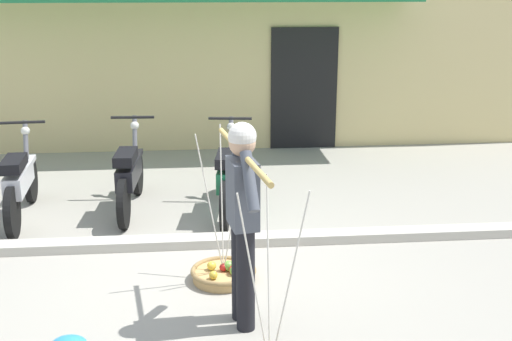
% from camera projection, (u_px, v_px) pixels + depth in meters
% --- Properties ---
extents(ground_plane, '(90.00, 90.00, 0.00)m').
position_uv_depth(ground_plane, '(205.00, 274.00, 6.23)').
color(ground_plane, '#9E998C').
extents(sidewalk_curb, '(20.00, 0.24, 0.10)m').
position_uv_depth(sidewalk_curb, '(204.00, 241.00, 6.89)').
color(sidewalk_curb, '#BAB4A5').
rests_on(sidewalk_curb, ground).
extents(fruit_vendor, '(0.30, 1.64, 1.70)m').
position_uv_depth(fruit_vendor, '(243.00, 212.00, 5.06)').
color(fruit_vendor, black).
rests_on(fruit_vendor, ground).
extents(fruit_basket_right_side, '(0.62, 0.62, 1.45)m').
position_uv_depth(fruit_basket_right_side, '(224.00, 272.00, 6.08)').
color(fruit_basket_right_side, tan).
rests_on(fruit_basket_right_side, ground).
extents(motorcycle_nearest_shop, '(0.54, 1.82, 1.09)m').
position_uv_depth(motorcycle_nearest_shop, '(20.00, 183.00, 7.54)').
color(motorcycle_nearest_shop, black).
rests_on(motorcycle_nearest_shop, ground).
extents(motorcycle_second_in_row, '(0.54, 1.82, 1.09)m').
position_uv_depth(motorcycle_second_in_row, '(130.00, 175.00, 7.82)').
color(motorcycle_second_in_row, black).
rests_on(motorcycle_second_in_row, ground).
extents(motorcycle_third_in_row, '(0.54, 1.82, 1.09)m').
position_uv_depth(motorcycle_third_in_row, '(228.00, 177.00, 7.75)').
color(motorcycle_third_in_row, black).
rests_on(motorcycle_third_in_row, ground).
extents(storefront_building, '(13.00, 6.00, 4.20)m').
position_uv_depth(storefront_building, '(185.00, 14.00, 12.58)').
color(storefront_building, '#DBC684').
rests_on(storefront_building, ground).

